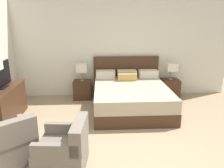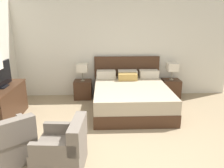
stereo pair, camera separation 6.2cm
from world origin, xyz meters
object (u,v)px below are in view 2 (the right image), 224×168
nightstand_right (171,88)px  table_lamp_right (172,67)px  nightstand_left (83,89)px  tv (1,76)px  armchair_by_window (9,144)px  table_lamp_left (82,68)px  armchair_companion (63,151)px  dresser (5,103)px  bed (131,96)px

nightstand_right → table_lamp_right: bearing=90.0°
nightstand_left → tv: bearing=-139.7°
nightstand_left → armchair_by_window: 2.91m
table_lamp_left → nightstand_left: bearing=-90.0°
table_lamp_right → armchair_companion: size_ratio=0.61×
tv → armchair_by_window: 1.75m
table_lamp_right → dresser: bearing=-161.7°
tv → armchair_companion: (1.51, -1.67, -0.71)m
table_lamp_left → armchair_by_window: size_ratio=0.48×
nightstand_left → nightstand_right: (2.45, 0.00, 0.00)m
armchair_by_window → armchair_companion: same height
table_lamp_left → armchair_companion: size_ratio=0.61×
nightstand_right → armchair_companion: (-2.48, -2.98, 0.03)m
table_lamp_right → armchair_companion: 3.92m
table_lamp_right → nightstand_right: bearing=-90.0°
table_lamp_right → armchair_companion: table_lamp_right is taller
nightstand_left → nightstand_right: bearing=0.0°
bed → table_lamp_right: (1.22, 0.76, 0.54)m
table_lamp_left → armchair_by_window: table_lamp_left is taller
nightstand_left → armchair_by_window: size_ratio=0.52×
table_lamp_left → armchair_companion: bearing=-90.6°
nightstand_right → armchair_companion: 3.88m
bed → dresser: bearing=-168.6°
nightstand_right → armchair_companion: bearing=-129.8°
dresser → armchair_companion: 2.25m
table_lamp_right → armchair_by_window: (-3.34, -2.77, -0.57)m
dresser → bed: bearing=11.4°
table_lamp_right → tv: size_ratio=0.51×
nightstand_left → nightstand_right: same height
dresser → tv: (0.00, 0.01, 0.61)m
bed → armchair_by_window: bearing=-136.4°
nightstand_right → bed: bearing=-148.2°
table_lamp_left → armchair_by_window: 2.96m
bed → nightstand_right: 1.44m
bed → dresser: (-2.77, -0.56, 0.07)m
nightstand_left → table_lamp_right: 2.52m
table_lamp_left → table_lamp_right: (2.45, 0.00, 0.00)m
bed → table_lamp_left: 1.54m
nightstand_right → tv: bearing=-161.8°
table_lamp_left → armchair_by_window: bearing=-107.8°
nightstand_left → table_lamp_right: table_lamp_right is taller
nightstand_left → table_lamp_right: (2.45, 0.00, 0.60)m
armchair_companion → nightstand_right: bearing=50.2°
nightstand_left → armchair_by_window: armchair_by_window is taller
nightstand_left → dresser: dresser is taller
table_lamp_left → tv: 2.03m
armchair_by_window → table_lamp_left: bearing=72.2°
bed → nightstand_right: bed is taller
table_lamp_right → tv: tv is taller
armchair_by_window → nightstand_right: bearing=39.7°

